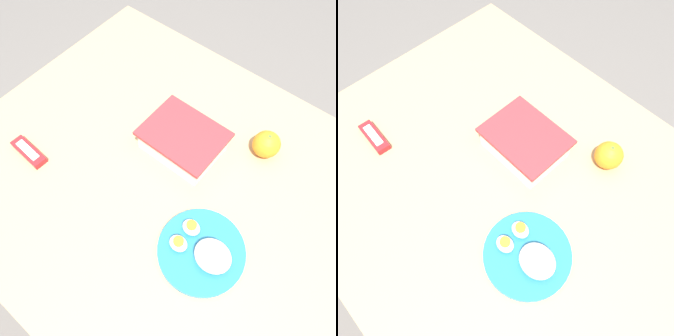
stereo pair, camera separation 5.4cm
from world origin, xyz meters
TOP-DOWN VIEW (x-y plane):
  - ground_plane at (0.00, 0.00)m, footprint 10.00×10.00m
  - table at (0.00, 0.00)m, footprint 1.22×0.94m
  - food_container at (-0.07, 0.10)m, footprint 0.21×0.17m
  - orange_fruit at (0.12, 0.23)m, footprint 0.08×0.08m
  - rice_plate at (0.15, -0.10)m, footprint 0.21×0.21m
  - candy_bar at (-0.38, -0.18)m, footprint 0.12×0.04m

SIDE VIEW (x-z plane):
  - ground_plane at x=0.00m, z-range 0.00..0.00m
  - table at x=0.00m, z-range 0.30..1.07m
  - candy_bar at x=-0.38m, z-range 0.76..0.78m
  - rice_plate at x=0.15m, z-range 0.75..0.81m
  - food_container at x=-0.07m, z-range 0.76..0.83m
  - orange_fruit at x=0.12m, z-range 0.76..0.84m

